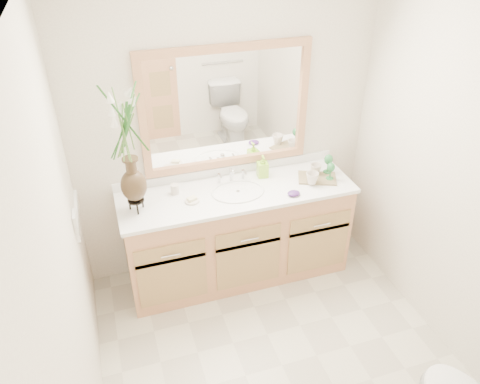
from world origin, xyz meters
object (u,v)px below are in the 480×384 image
object	(u,v)px
flower_vase	(127,135)
tumbler	(175,189)
tray	(317,178)
soap_bottle	(263,167)

from	to	relation	value
flower_vase	tumbler	bearing A→B (deg)	23.95
tumbler	tray	size ratio (longest dim) A/B	0.27
flower_vase	tray	bearing A→B (deg)	-0.11
tray	soap_bottle	bearing A→B (deg)	179.01
flower_vase	tray	world-z (taller)	flower_vase
flower_vase	tumbler	distance (m)	0.65
tumbler	soap_bottle	size ratio (longest dim) A/B	0.48
tumbler	soap_bottle	bearing A→B (deg)	3.00
tray	tumbler	bearing A→B (deg)	-164.36
flower_vase	soap_bottle	xyz separation A→B (m)	(1.04, 0.17, -0.52)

